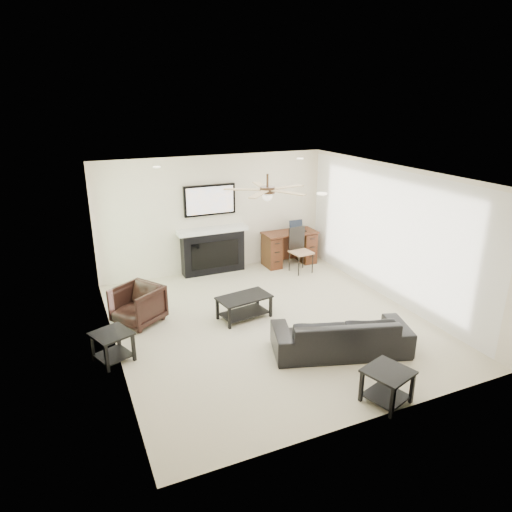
% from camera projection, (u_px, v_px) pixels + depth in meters
% --- Properties ---
extents(room_shell, '(5.50, 5.54, 2.52)m').
position_uv_depth(room_shell, '(278.00, 224.00, 7.36)').
color(room_shell, '#BDB398').
rests_on(room_shell, ground).
extents(sofa, '(2.15, 1.35, 0.59)m').
position_uv_depth(sofa, '(341.00, 334.00, 6.78)').
color(sofa, black).
rests_on(sofa, ground).
extents(armchair, '(0.99, 0.98, 0.66)m').
position_uv_depth(armchair, '(138.00, 305.00, 7.64)').
color(armchair, black).
rests_on(armchair, ground).
extents(coffee_table, '(0.97, 0.63, 0.40)m').
position_uv_depth(coffee_table, '(244.00, 307.00, 7.85)').
color(coffee_table, black).
rests_on(coffee_table, ground).
extents(end_table_near, '(0.66, 0.66, 0.45)m').
position_uv_depth(end_table_near, '(387.00, 386.00, 5.66)').
color(end_table_near, black).
rests_on(end_table_near, ground).
extents(end_table_left, '(0.65, 0.65, 0.45)m').
position_uv_depth(end_table_left, '(113.00, 347.00, 6.56)').
color(end_table_left, black).
rests_on(end_table_left, ground).
extents(fireplace_unit, '(1.52, 0.34, 1.91)m').
position_uv_depth(fireplace_unit, '(213.00, 230.00, 9.65)').
color(fireplace_unit, black).
rests_on(fireplace_unit, ground).
extents(desk, '(1.22, 0.56, 0.76)m').
position_uv_depth(desk, '(289.00, 248.00, 10.35)').
color(desk, '#411710').
rests_on(desk, ground).
extents(desk_chair, '(0.46, 0.48, 0.97)m').
position_uv_depth(desk_chair, '(301.00, 251.00, 9.84)').
color(desk_chair, black).
rests_on(desk_chair, ground).
extents(laptop, '(0.33, 0.24, 0.23)m').
position_uv_depth(laptop, '(298.00, 226.00, 10.24)').
color(laptop, black).
rests_on(laptop, desk).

